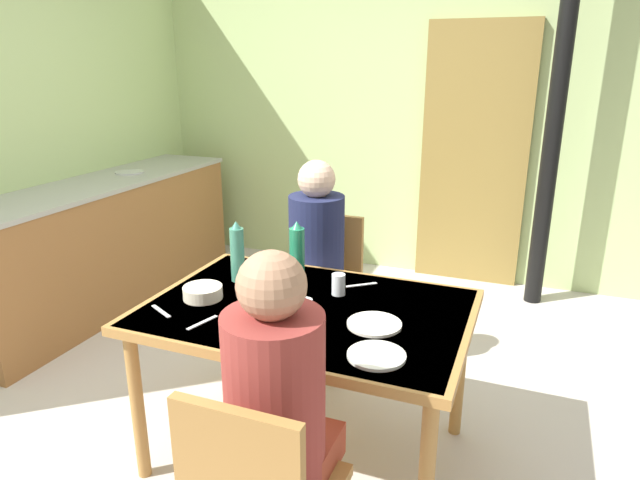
# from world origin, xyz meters

# --- Properties ---
(ground_plane) EXTENTS (6.03, 6.03, 0.00)m
(ground_plane) POSITION_xyz_m (0.00, 0.00, 0.00)
(ground_plane) COLOR beige
(wall_back) EXTENTS (4.14, 0.10, 2.60)m
(wall_back) POSITION_xyz_m (0.00, 2.32, 1.30)
(wall_back) COLOR #B0C881
(wall_back) RESTS_ON ground_plane
(wall_left) EXTENTS (0.10, 3.48, 2.60)m
(wall_left) POSITION_xyz_m (-1.97, 0.58, 1.30)
(wall_left) COLOR #B2CC85
(wall_left) RESTS_ON ground_plane
(door_wooden) EXTENTS (0.80, 0.05, 2.00)m
(door_wooden) POSITION_xyz_m (0.76, 2.24, 1.00)
(door_wooden) COLOR olive
(door_wooden) RESTS_ON ground_plane
(stove_pipe_column) EXTENTS (0.12, 0.12, 2.60)m
(stove_pipe_column) POSITION_xyz_m (1.30, 1.97, 1.30)
(stove_pipe_column) COLOR black
(stove_pipe_column) RESTS_ON ground_plane
(kitchen_counter) EXTENTS (0.61, 2.37, 0.91)m
(kitchen_counter) POSITION_xyz_m (-1.64, 0.83, 0.45)
(kitchen_counter) COLOR #905E33
(kitchen_counter) RESTS_ON ground_plane
(dining_table) EXTENTS (1.34, 0.93, 0.73)m
(dining_table) POSITION_xyz_m (0.40, -0.21, 0.66)
(dining_table) COLOR #A27238
(dining_table) RESTS_ON ground_plane
(chair_far_diner) EXTENTS (0.40, 0.40, 0.87)m
(chair_far_diner) POSITION_xyz_m (0.16, 0.61, 0.50)
(chair_far_diner) COLOR #A27238
(chair_far_diner) RESTS_ON ground_plane
(person_near_diner) EXTENTS (0.30, 0.37, 0.77)m
(person_near_diner) POSITION_xyz_m (0.59, -0.89, 0.78)
(person_near_diner) COLOR #953825
(person_near_diner) RESTS_ON ground_plane
(person_far_diner) EXTENTS (0.30, 0.37, 0.77)m
(person_far_diner) POSITION_xyz_m (0.16, 0.47, 0.78)
(person_far_diner) COLOR #1F1C45
(person_far_diner) RESTS_ON ground_plane
(water_bottle_green_near) EXTENTS (0.07, 0.07, 0.29)m
(water_bottle_green_near) POSITION_xyz_m (-0.02, -0.05, 0.86)
(water_bottle_green_near) COLOR #3D846B
(water_bottle_green_near) RESTS_ON dining_table
(water_bottle_green_far) EXTENTS (0.07, 0.07, 0.26)m
(water_bottle_green_far) POSITION_xyz_m (0.20, 0.14, 0.85)
(water_bottle_green_far) COLOR #1F774F
(water_bottle_green_far) RESTS_ON dining_table
(serving_bowl_center) EXTENTS (0.17, 0.17, 0.05)m
(serving_bowl_center) POSITION_xyz_m (-0.06, -0.29, 0.75)
(serving_bowl_center) COLOR beige
(serving_bowl_center) RESTS_ON dining_table
(dinner_plate_near_left) EXTENTS (0.21, 0.21, 0.01)m
(dinner_plate_near_left) POSITION_xyz_m (0.71, -0.27, 0.73)
(dinner_plate_near_left) COLOR white
(dinner_plate_near_left) RESTS_ON dining_table
(dinner_plate_near_right) EXTENTS (0.21, 0.21, 0.01)m
(dinner_plate_near_right) POSITION_xyz_m (0.17, -0.15, 0.73)
(dinner_plate_near_right) COLOR white
(dinner_plate_near_right) RESTS_ON dining_table
(dinner_plate_far_center) EXTENTS (0.21, 0.21, 0.01)m
(dinner_plate_far_center) POSITION_xyz_m (0.78, -0.50, 0.73)
(dinner_plate_far_center) COLOR white
(dinner_plate_far_center) RESTS_ON dining_table
(drinking_glass_by_near_diner) EXTENTS (0.06, 0.06, 0.09)m
(drinking_glass_by_near_diner) POSITION_xyz_m (0.47, -0.03, 0.77)
(drinking_glass_by_near_diner) COLOR silver
(drinking_glass_by_near_diner) RESTS_ON dining_table
(drinking_glass_by_far_diner) EXTENTS (0.06, 0.06, 0.11)m
(drinking_glass_by_far_diner) POSITION_xyz_m (0.45, -0.36, 0.78)
(drinking_glass_by_far_diner) COLOR silver
(drinking_glass_by_far_diner) RESTS_ON dining_table
(bread_plate_sliced) EXTENTS (0.19, 0.19, 0.02)m
(bread_plate_sliced) POSITION_xyz_m (0.37, -0.48, 0.74)
(bread_plate_sliced) COLOR #DBB77A
(bread_plate_sliced) RESTS_ON dining_table
(cutlery_knife_near) EXTENTS (0.14, 0.08, 0.00)m
(cutlery_knife_near) POSITION_xyz_m (-0.14, -0.47, 0.73)
(cutlery_knife_near) COLOR silver
(cutlery_knife_near) RESTS_ON dining_table
(cutlery_fork_near) EXTENTS (0.13, 0.11, 0.00)m
(cutlery_fork_near) POSITION_xyz_m (0.54, 0.10, 0.73)
(cutlery_fork_near) COLOR silver
(cutlery_fork_near) RESTS_ON dining_table
(cutlery_knife_far) EXTENTS (0.06, 0.15, 0.00)m
(cutlery_knife_far) POSITION_xyz_m (0.07, -0.50, 0.73)
(cutlery_knife_far) COLOR silver
(cutlery_knife_far) RESTS_ON dining_table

